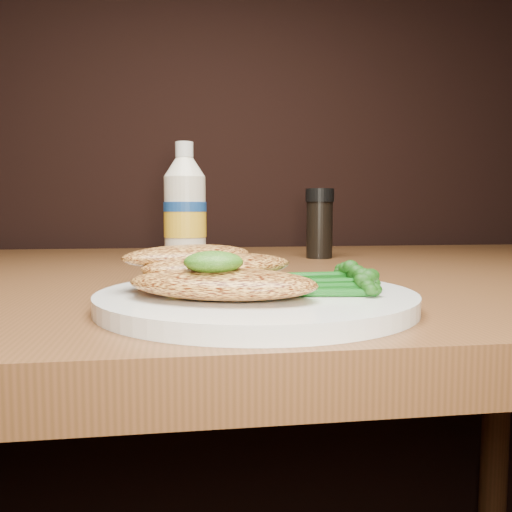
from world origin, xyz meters
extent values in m
cube|color=black|center=(0.00, 1.50, 1.25)|extent=(3.00, 0.01, 2.50)
cylinder|color=white|center=(-0.07, 0.78, 0.76)|extent=(0.25, 0.25, 0.01)
ellipsoid|color=gold|center=(-0.10, 0.75, 0.77)|extent=(0.15, 0.12, 0.02)
ellipsoid|color=gold|center=(-0.10, 0.80, 0.78)|extent=(0.14, 0.11, 0.02)
ellipsoid|color=gold|center=(-0.12, 0.81, 0.79)|extent=(0.13, 0.11, 0.02)
ellipsoid|color=#113307|center=(-0.10, 0.75, 0.79)|extent=(0.05, 0.05, 0.02)
camera|label=1|loc=(-0.13, 0.38, 0.83)|focal=37.10mm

